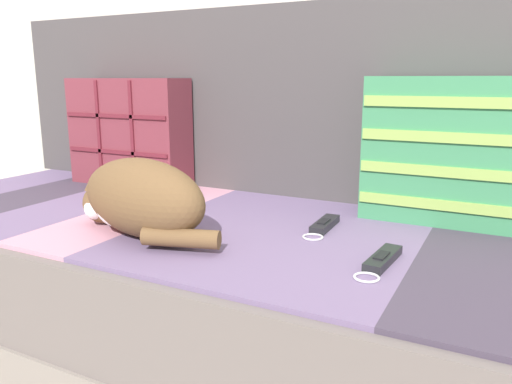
# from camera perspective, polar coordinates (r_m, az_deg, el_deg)

# --- Properties ---
(ground_plane) EXTENTS (14.00, 14.00, 0.00)m
(ground_plane) POSITION_cam_1_polar(r_m,az_deg,el_deg) (1.41, -7.00, -19.35)
(ground_plane) COLOR #A89E8E
(couch) EXTENTS (2.05, 0.89, 0.39)m
(couch) POSITION_cam_1_polar(r_m,az_deg,el_deg) (1.40, -4.74, -10.64)
(couch) COLOR gray
(couch) RESTS_ON ground_plane
(sofa_backrest) EXTENTS (2.01, 0.14, 0.57)m
(sofa_backrest) POSITION_cam_1_polar(r_m,az_deg,el_deg) (1.61, 2.09, 10.27)
(sofa_backrest) COLOR #474242
(sofa_backrest) RESTS_ON couch
(throw_pillow_quilted) EXTENTS (0.44, 0.14, 0.36)m
(throw_pillow_quilted) POSITION_cam_1_polar(r_m,az_deg,el_deg) (1.77, -14.30, 6.63)
(throw_pillow_quilted) COLOR brown
(throw_pillow_quilted) RESTS_ON couch
(throw_pillow_striped) EXTENTS (0.43, 0.14, 0.36)m
(throw_pillow_striped) POSITION_cam_1_polar(r_m,az_deg,el_deg) (1.33, 21.55, 4.33)
(throw_pillow_striped) COLOR #3D8956
(throw_pillow_striped) RESTS_ON couch
(sleeping_cat) EXTENTS (0.44, 0.24, 0.18)m
(sleeping_cat) POSITION_cam_1_polar(r_m,az_deg,el_deg) (1.19, -13.30, -0.79)
(sleeping_cat) COLOR brown
(sleeping_cat) RESTS_ON couch
(game_remote_near) EXTENTS (0.06, 0.20, 0.02)m
(game_remote_near) POSITION_cam_1_polar(r_m,az_deg,el_deg) (1.02, 14.18, -7.54)
(game_remote_near) COLOR black
(game_remote_near) RESTS_ON couch
(game_remote_far) EXTENTS (0.05, 0.18, 0.02)m
(game_remote_far) POSITION_cam_1_polar(r_m,az_deg,el_deg) (1.23, 7.77, -3.79)
(game_remote_far) COLOR black
(game_remote_far) RESTS_ON couch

